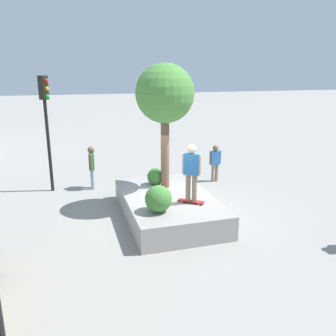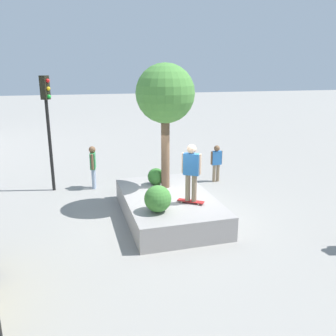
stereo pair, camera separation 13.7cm
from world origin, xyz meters
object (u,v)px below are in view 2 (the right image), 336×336
object	(u,v)px
skateboarder	(191,169)
skateboard	(191,201)
planter_ledge	(168,206)
plaza_tree	(165,95)
traffic_light_corner	(47,114)
bystander_watching	(216,161)
passerby_with_bag	(93,164)

from	to	relation	value
skateboarder	skateboard	bearing A→B (deg)	90.00
planter_ledge	plaza_tree	xyz separation A→B (m)	(0.83, -0.14, 3.41)
skateboard	traffic_light_corner	size ratio (longest dim) A/B	0.18
bystander_watching	passerby_with_bag	xyz separation A→B (m)	(0.50, 5.00, 0.09)
planter_ledge	skateboard	xyz separation A→B (m)	(-0.82, -0.47, 0.41)
skateboard	bystander_watching	world-z (taller)	bystander_watching
plaza_tree	skateboard	size ratio (longest dim) A/B	5.27
skateboard	bystander_watching	distance (m)	4.53
planter_ledge	skateboard	bearing A→B (deg)	-150.16
planter_ledge	bystander_watching	bearing A→B (deg)	-44.48
traffic_light_corner	bystander_watching	xyz separation A→B (m)	(-0.68, -6.52, -2.08)
skateboarder	passerby_with_bag	distance (m)	5.06
planter_ledge	plaza_tree	size ratio (longest dim) A/B	1.08
planter_ledge	passerby_with_bag	size ratio (longest dim) A/B	2.59
planter_ledge	skateboarder	world-z (taller)	skateboarder
bystander_watching	passerby_with_bag	bearing A→B (deg)	84.27
plaza_tree	skateboard	bearing A→B (deg)	-168.72
plaza_tree	skateboarder	world-z (taller)	plaza_tree
skateboard	traffic_light_corner	world-z (taller)	traffic_light_corner
passerby_with_bag	skateboarder	bearing A→B (deg)	-149.47
skateboard	skateboarder	size ratio (longest dim) A/B	0.45
skateboarder	traffic_light_corner	distance (m)	6.17
plaza_tree	skateboarder	xyz separation A→B (m)	(-1.65, -0.33, -2.00)
traffic_light_corner	bystander_watching	bearing A→B (deg)	-95.97
plaza_tree	bystander_watching	world-z (taller)	plaza_tree
plaza_tree	traffic_light_corner	world-z (taller)	plaza_tree
skateboard	passerby_with_bag	xyz separation A→B (m)	(4.31, 2.54, 0.21)
planter_ledge	passerby_with_bag	xyz separation A→B (m)	(3.48, 2.07, 0.62)
skateboarder	passerby_with_bag	world-z (taller)	skateboarder
planter_ledge	skateboard	world-z (taller)	skateboard
planter_ledge	passerby_with_bag	distance (m)	4.10
skateboarder	bystander_watching	distance (m)	4.61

